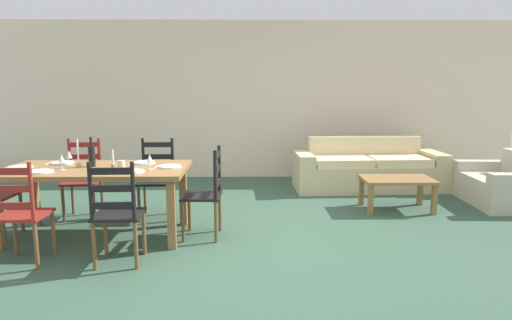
{
  "coord_description": "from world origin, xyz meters",
  "views": [
    {
      "loc": [
        0.14,
        -4.4,
        1.59
      ],
      "look_at": [
        0.22,
        0.57,
        0.75
      ],
      "focal_mm": 30.59,
      "sensor_mm": 36.0,
      "label": 1
    }
  ],
  "objects_px": {
    "wine_bottle": "(92,156)",
    "dining_table": "(96,176)",
    "dining_chair_near_left": "(20,213)",
    "wine_glass_near_left": "(62,159)",
    "couch": "(367,170)",
    "wine_glass_near_right": "(150,159)",
    "dining_chair_far_right": "(157,178)",
    "coffee_table": "(397,183)",
    "dining_chair_near_right": "(117,213)",
    "dining_chair_head_east": "(207,193)",
    "coffee_cup_primary": "(122,165)",
    "dining_chair_far_left": "(83,178)",
    "wine_glass_far_left": "(69,155)",
    "armchair_upholstered": "(504,186)"
  },
  "relations": [
    {
      "from": "couch",
      "to": "wine_glass_far_left",
      "type": "bearing_deg",
      "value": -151.85
    },
    {
      "from": "dining_chair_far_right",
      "to": "wine_glass_near_left",
      "type": "bearing_deg",
      "value": -132.41
    },
    {
      "from": "dining_chair_head_east",
      "to": "couch",
      "type": "xyz_separation_m",
      "value": [
        2.31,
        2.21,
        -0.19
      ]
    },
    {
      "from": "dining_table",
      "to": "wine_glass_far_left",
      "type": "xyz_separation_m",
      "value": [
        -0.33,
        0.15,
        0.2
      ]
    },
    {
      "from": "wine_glass_near_left",
      "to": "couch",
      "type": "bearing_deg",
      "value": 31.58
    },
    {
      "from": "coffee_table",
      "to": "couch",
      "type": "bearing_deg",
      "value": 92.8
    },
    {
      "from": "dining_chair_near_left",
      "to": "coffee_cup_primary",
      "type": "height_order",
      "value": "dining_chair_near_left"
    },
    {
      "from": "dining_chair_near_right",
      "to": "armchair_upholstered",
      "type": "relative_size",
      "value": 0.81
    },
    {
      "from": "dining_chair_head_east",
      "to": "couch",
      "type": "relative_size",
      "value": 0.42
    },
    {
      "from": "wine_bottle",
      "to": "coffee_cup_primary",
      "type": "bearing_deg",
      "value": -23.76
    },
    {
      "from": "dining_table",
      "to": "wine_glass_far_left",
      "type": "height_order",
      "value": "wine_glass_far_left"
    },
    {
      "from": "dining_chair_head_east",
      "to": "dining_chair_near_left",
      "type": "bearing_deg",
      "value": -155.33
    },
    {
      "from": "armchair_upholstered",
      "to": "coffee_table",
      "type": "bearing_deg",
      "value": -170.98
    },
    {
      "from": "wine_glass_far_left",
      "to": "coffee_table",
      "type": "bearing_deg",
      "value": 11.97
    },
    {
      "from": "wine_bottle",
      "to": "coffee_table",
      "type": "height_order",
      "value": "wine_bottle"
    },
    {
      "from": "dining_chair_near_left",
      "to": "wine_glass_far_left",
      "type": "xyz_separation_m",
      "value": [
        0.09,
        0.91,
        0.38
      ]
    },
    {
      "from": "dining_chair_head_east",
      "to": "wine_bottle",
      "type": "distance_m",
      "value": 1.28
    },
    {
      "from": "wine_glass_near_left",
      "to": "dining_chair_far_left",
      "type": "bearing_deg",
      "value": 98.57
    },
    {
      "from": "dining_chair_near_right",
      "to": "coffee_cup_primary",
      "type": "relative_size",
      "value": 10.67
    },
    {
      "from": "wine_bottle",
      "to": "dining_table",
      "type": "bearing_deg",
      "value": -48.48
    },
    {
      "from": "dining_chair_near_left",
      "to": "coffee_cup_primary",
      "type": "distance_m",
      "value": 1.03
    },
    {
      "from": "dining_chair_near_right",
      "to": "wine_glass_far_left",
      "type": "bearing_deg",
      "value": 130.08
    },
    {
      "from": "dining_chair_far_right",
      "to": "coffee_table",
      "type": "xyz_separation_m",
      "value": [
        3.05,
        0.25,
        -0.12
      ]
    },
    {
      "from": "wine_glass_near_right",
      "to": "coffee_cup_primary",
      "type": "relative_size",
      "value": 1.79
    },
    {
      "from": "dining_chair_near_left",
      "to": "wine_glass_far_left",
      "type": "bearing_deg",
      "value": 84.03
    },
    {
      "from": "wine_bottle",
      "to": "wine_glass_near_right",
      "type": "height_order",
      "value": "wine_bottle"
    },
    {
      "from": "dining_chair_far_left",
      "to": "wine_glass_near_right",
      "type": "bearing_deg",
      "value": -40.31
    },
    {
      "from": "wine_glass_near_right",
      "to": "wine_glass_far_left",
      "type": "xyz_separation_m",
      "value": [
        -0.93,
        0.28,
        0.0
      ]
    },
    {
      "from": "dining_table",
      "to": "dining_chair_near_right",
      "type": "bearing_deg",
      "value": -60.09
    },
    {
      "from": "wine_bottle",
      "to": "armchair_upholstered",
      "type": "distance_m",
      "value": 5.31
    },
    {
      "from": "wine_glass_near_right",
      "to": "wine_glass_far_left",
      "type": "bearing_deg",
      "value": 163.1
    },
    {
      "from": "dining_chair_far_right",
      "to": "coffee_table",
      "type": "relative_size",
      "value": 1.07
    },
    {
      "from": "wine_glass_far_left",
      "to": "dining_chair_far_left",
      "type": "bearing_deg",
      "value": 98.87
    },
    {
      "from": "dining_chair_near_left",
      "to": "wine_glass_near_left",
      "type": "xyz_separation_m",
      "value": [
        0.13,
        0.63,
        0.38
      ]
    },
    {
      "from": "wine_glass_near_left",
      "to": "coffee_cup_primary",
      "type": "xyz_separation_m",
      "value": [
        0.59,
        0.03,
        -0.07
      ]
    },
    {
      "from": "dining_chair_far_right",
      "to": "wine_glass_near_right",
      "type": "bearing_deg",
      "value": -82.19
    },
    {
      "from": "dining_chair_near_left",
      "to": "dining_chair_near_right",
      "type": "bearing_deg",
      "value": -0.16
    },
    {
      "from": "dining_chair_near_right",
      "to": "dining_chair_head_east",
      "type": "bearing_deg",
      "value": 45.19
    },
    {
      "from": "dining_chair_near_left",
      "to": "couch",
      "type": "relative_size",
      "value": 0.42
    },
    {
      "from": "armchair_upholstered",
      "to": "coffee_cup_primary",
      "type": "bearing_deg",
      "value": -164.65
    },
    {
      "from": "dining_chair_head_east",
      "to": "wine_glass_near_left",
      "type": "bearing_deg",
      "value": -176.09
    },
    {
      "from": "dining_chair_head_east",
      "to": "dining_chair_near_right",
      "type": "bearing_deg",
      "value": -134.81
    },
    {
      "from": "dining_chair_near_right",
      "to": "wine_bottle",
      "type": "xyz_separation_m",
      "value": [
        -0.49,
        0.82,
        0.39
      ]
    },
    {
      "from": "dining_table",
      "to": "dining_chair_near_right",
      "type": "height_order",
      "value": "dining_chair_near_right"
    },
    {
      "from": "dining_chair_near_right",
      "to": "wine_glass_far_left",
      "type": "distance_m",
      "value": 1.25
    },
    {
      "from": "couch",
      "to": "dining_chair_head_east",
      "type": "bearing_deg",
      "value": -136.21
    },
    {
      "from": "wine_glass_far_left",
      "to": "coffee_cup_primary",
      "type": "distance_m",
      "value": 0.68
    },
    {
      "from": "dining_chair_near_right",
      "to": "wine_glass_near_right",
      "type": "height_order",
      "value": "dining_chair_near_right"
    },
    {
      "from": "dining_table",
      "to": "coffee_cup_primary",
      "type": "xyz_separation_m",
      "value": [
        0.3,
        -0.1,
        0.13
      ]
    },
    {
      "from": "dining_chair_head_east",
      "to": "wine_glass_near_right",
      "type": "distance_m",
      "value": 0.69
    }
  ]
}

